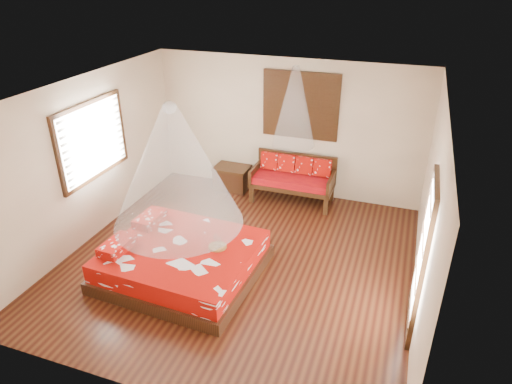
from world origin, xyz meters
TOP-DOWN VIEW (x-y plane):
  - room at (0.00, 0.00)m, footprint 5.54×5.54m
  - bed at (-0.72, -0.62)m, footprint 2.37×2.16m
  - daybed at (0.26, 2.38)m, footprint 1.65×0.73m
  - storage_chest at (-1.11, 2.45)m, footprint 0.74×0.55m
  - shutter_panel at (0.26, 2.72)m, footprint 1.52×0.06m
  - window_left at (-2.71, 0.20)m, footprint 0.10×1.74m
  - glazed_door at (2.72, -0.60)m, footprint 0.08×1.02m
  - wine_tray at (-0.17, -0.44)m, footprint 0.28×0.28m
  - mosquito_net_main at (-0.69, -0.62)m, footprint 1.90×1.90m
  - mosquito_net_daybed at (0.26, 2.25)m, footprint 0.82×0.82m

SIDE VIEW (x-z plane):
  - bed at x=-0.72m, z-range -0.07..0.58m
  - storage_chest at x=-1.11m, z-range 0.00..0.51m
  - daybed at x=0.26m, z-range 0.05..0.99m
  - wine_tray at x=-0.17m, z-range 0.45..0.67m
  - glazed_door at x=2.72m, z-range -0.01..2.15m
  - room at x=0.00m, z-range -0.02..2.82m
  - window_left at x=-2.71m, z-range 1.03..2.37m
  - mosquito_net_main at x=-0.69m, z-range 0.95..2.75m
  - shutter_panel at x=0.26m, z-range 1.24..2.56m
  - mosquito_net_daybed at x=0.26m, z-range 1.25..2.75m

